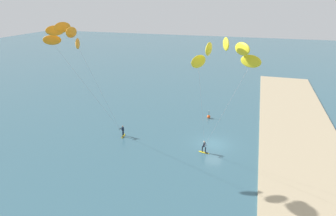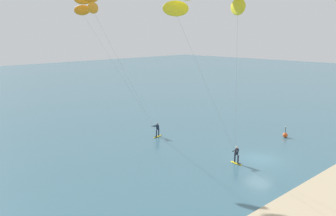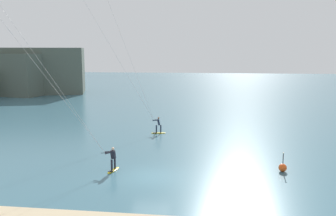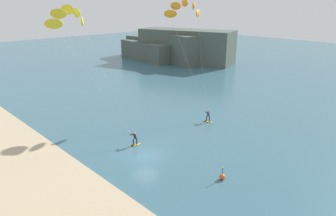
{
  "view_description": "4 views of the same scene",
  "coord_description": "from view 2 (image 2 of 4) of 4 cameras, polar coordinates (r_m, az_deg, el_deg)",
  "views": [
    {
      "loc": [
        -35.77,
        -4.43,
        18.87
      ],
      "look_at": [
        -1.15,
        6.17,
        5.04
      ],
      "focal_mm": 30.92,
      "sensor_mm": 36.0,
      "label": 1
    },
    {
      "loc": [
        -31.99,
        -19.34,
        12.25
      ],
      "look_at": [
        -4.1,
        8.53,
        4.43
      ],
      "focal_mm": 41.74,
      "sensor_mm": 36.0,
      "label": 2
    },
    {
      "loc": [
        4.17,
        -23.12,
        8.19
      ],
      "look_at": [
        0.38,
        6.14,
        3.66
      ],
      "focal_mm": 39.39,
      "sensor_mm": 36.0,
      "label": 3
    },
    {
      "loc": [
        23.48,
        -19.43,
        16.07
      ],
      "look_at": [
        -1.35,
        4.87,
        4.04
      ],
      "focal_mm": 32.82,
      "sensor_mm": 36.0,
      "label": 4
    }
  ],
  "objects": [
    {
      "name": "kitesurfer_mid_water",
      "position": [
        42.04,
        -11.34,
        14.27
      ],
      "size": [
        9.85,
        6.12,
        16.49
      ],
      "color": "yellow",
      "rests_on": "ground"
    },
    {
      "name": "ground_plane",
      "position": [
        39.34,
        13.23,
        -7.24
      ],
      "size": [
        240.0,
        240.0,
        0.0
      ],
      "primitive_type": "plane",
      "color": "#386070"
    },
    {
      "name": "marker_buoy",
      "position": [
        47.68,
        16.74,
        -3.79
      ],
      "size": [
        0.56,
        0.56,
        1.38
      ],
      "color": "#EA5119",
      "rests_on": "ground"
    },
    {
      "name": "kitesurfer_nearshore",
      "position": [
        27.71,
        5.78,
        14.75
      ],
      "size": [
        10.16,
        6.55,
        15.8
      ],
      "color": "yellow",
      "rests_on": "ground"
    }
  ]
}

